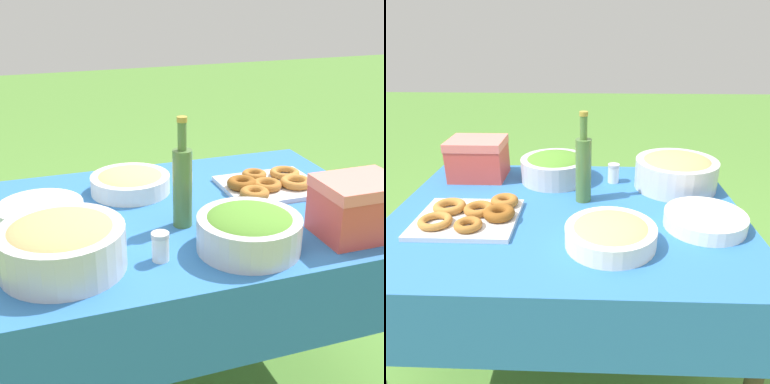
% 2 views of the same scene
% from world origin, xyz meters
% --- Properties ---
extents(picnic_table, '(1.23, 0.93, 0.71)m').
position_xyz_m(picnic_table, '(0.00, 0.00, 0.62)').
color(picnic_table, '#2D6BB2').
rests_on(picnic_table, ground_plane).
extents(salad_bowl, '(0.29, 0.29, 0.12)m').
position_xyz_m(salad_bowl, '(0.07, -0.30, 0.77)').
color(salad_bowl, silver).
rests_on(salad_bowl, picnic_table).
extents(pasta_bowl, '(0.27, 0.27, 0.08)m').
position_xyz_m(pasta_bowl, '(-0.14, 0.21, 0.75)').
color(pasta_bowl, white).
rests_on(pasta_bowl, picnic_table).
extents(donut_platter, '(0.35, 0.29, 0.05)m').
position_xyz_m(donut_platter, '(0.32, 0.08, 0.73)').
color(donut_platter, silver).
rests_on(donut_platter, picnic_table).
extents(plate_stack, '(0.26, 0.26, 0.05)m').
position_xyz_m(plate_stack, '(-0.45, 0.09, 0.74)').
color(plate_stack, white).
rests_on(plate_stack, picnic_table).
extents(olive_oil_bottle, '(0.06, 0.06, 0.33)m').
position_xyz_m(olive_oil_bottle, '(-0.05, -0.09, 0.84)').
color(olive_oil_bottle, '#4C7238').
rests_on(olive_oil_bottle, picnic_table).
extents(bread_bowl, '(0.32, 0.32, 0.14)m').
position_xyz_m(bread_bowl, '(-0.42, -0.24, 0.78)').
color(bread_bowl, silver).
rests_on(bread_bowl, picnic_table).
extents(cooler_box, '(0.23, 0.19, 0.17)m').
position_xyz_m(cooler_box, '(0.40, -0.31, 0.80)').
color(cooler_box, '#E04C42').
rests_on(cooler_box, picnic_table).
extents(salt_shaker, '(0.05, 0.05, 0.08)m').
position_xyz_m(salt_shaker, '(-0.17, -0.28, 0.75)').
color(salt_shaker, white).
rests_on(salt_shaker, picnic_table).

